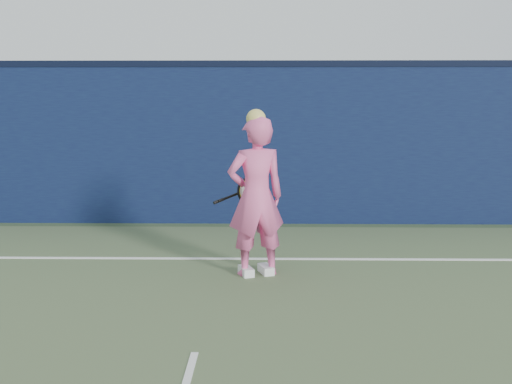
{
  "coord_description": "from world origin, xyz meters",
  "views": [
    {
      "loc": [
        0.57,
        -3.89,
        2.06
      ],
      "look_at": [
        0.45,
        3.31,
        0.97
      ],
      "focal_mm": 45.0,
      "sensor_mm": 36.0,
      "label": 1
    }
  ],
  "objects": [
    {
      "name": "backstop_wall",
      "position": [
        0.0,
        6.5,
        1.25
      ],
      "size": [
        24.0,
        0.4,
        2.5
      ],
      "primitive_type": "cube",
      "color": "#0C1235",
      "rests_on": "ground"
    },
    {
      "name": "player",
      "position": [
        0.45,
        3.31,
        0.92
      ],
      "size": [
        0.77,
        0.63,
        1.91
      ],
      "rotation": [
        0.0,
        0.0,
        3.46
      ],
      "color": "#E95A98",
      "rests_on": "ground"
    },
    {
      "name": "wall_cap",
      "position": [
        0.0,
        6.5,
        2.55
      ],
      "size": [
        24.0,
        0.42,
        0.1
      ],
      "primitive_type": "cube",
      "color": "black",
      "rests_on": "backstop_wall"
    },
    {
      "name": "racket",
      "position": [
        0.31,
        3.76,
        0.91
      ],
      "size": [
        0.54,
        0.34,
        0.32
      ],
      "rotation": [
        0.0,
        0.0,
        0.43
      ],
      "color": "black",
      "rests_on": "ground"
    }
  ]
}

